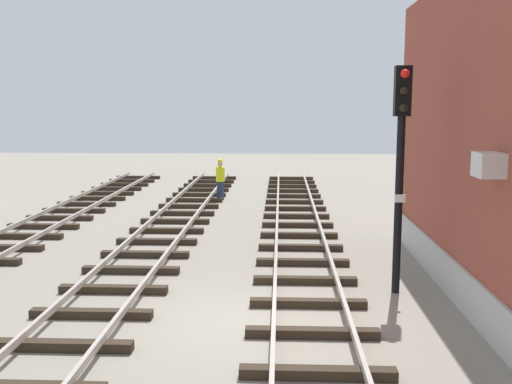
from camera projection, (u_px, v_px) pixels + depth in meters
ground_plane at (253, 321)px, 11.76m from camera, size 80.00×80.00×0.00m
track_near_building at (310, 315)px, 11.69m from camera, size 2.50×45.96×0.32m
track_centre at (91, 312)px, 11.88m from camera, size 2.50×45.96×0.32m
signal_mast at (401, 153)px, 13.04m from camera, size 0.36×0.40×5.15m
track_worker_foreground at (220, 179)px, 26.48m from camera, size 0.40×0.40×1.87m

